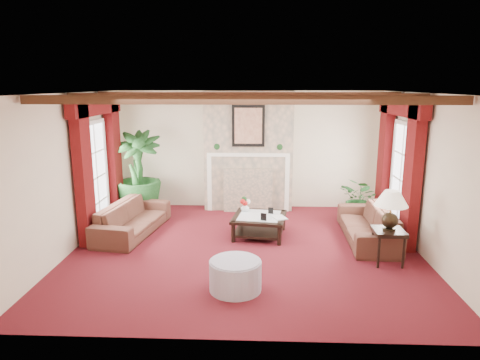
{
  "coord_description": "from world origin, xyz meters",
  "views": [
    {
      "loc": [
        0.21,
        -7.08,
        2.84
      ],
      "look_at": [
        -0.1,
        0.4,
        1.16
      ],
      "focal_mm": 32.0,
      "sensor_mm": 36.0,
      "label": 1
    }
  ],
  "objects_px": {
    "coffee_table": "(259,226)",
    "side_table": "(388,247)",
    "potted_palm": "(139,191)",
    "ottoman": "(235,276)",
    "sofa_right": "(368,219)",
    "sofa_left": "(132,213)"
  },
  "relations": [
    {
      "from": "sofa_right",
      "to": "side_table",
      "type": "height_order",
      "value": "sofa_right"
    },
    {
      "from": "sofa_left",
      "to": "sofa_right",
      "type": "bearing_deg",
      "value": -83.52
    },
    {
      "from": "coffee_table",
      "to": "side_table",
      "type": "bearing_deg",
      "value": -22.23
    },
    {
      "from": "sofa_right",
      "to": "ottoman",
      "type": "bearing_deg",
      "value": -46.63
    },
    {
      "from": "potted_palm",
      "to": "ottoman",
      "type": "relative_size",
      "value": 2.59
    },
    {
      "from": "coffee_table",
      "to": "ottoman",
      "type": "relative_size",
      "value": 1.32
    },
    {
      "from": "coffee_table",
      "to": "sofa_right",
      "type": "bearing_deg",
      "value": 4.05
    },
    {
      "from": "coffee_table",
      "to": "side_table",
      "type": "height_order",
      "value": "side_table"
    },
    {
      "from": "side_table",
      "to": "coffee_table",
      "type": "bearing_deg",
      "value": 149.7
    },
    {
      "from": "sofa_left",
      "to": "coffee_table",
      "type": "distance_m",
      "value": 2.47
    },
    {
      "from": "sofa_left",
      "to": "sofa_right",
      "type": "height_order",
      "value": "sofa_right"
    },
    {
      "from": "coffee_table",
      "to": "ottoman",
      "type": "xyz_separation_m",
      "value": [
        -0.34,
        -2.23,
        0.02
      ]
    },
    {
      "from": "sofa_right",
      "to": "potted_palm",
      "type": "height_order",
      "value": "potted_palm"
    },
    {
      "from": "sofa_right",
      "to": "side_table",
      "type": "distance_m",
      "value": 1.07
    },
    {
      "from": "potted_palm",
      "to": "coffee_table",
      "type": "xyz_separation_m",
      "value": [
        2.68,
        -1.31,
        -0.32
      ]
    },
    {
      "from": "potted_palm",
      "to": "sofa_right",
      "type": "bearing_deg",
      "value": -17.17
    },
    {
      "from": "sofa_left",
      "to": "potted_palm",
      "type": "xyz_separation_m",
      "value": [
        -0.22,
        1.26,
        0.12
      ]
    },
    {
      "from": "coffee_table",
      "to": "ottoman",
      "type": "bearing_deg",
      "value": -90.66
    },
    {
      "from": "potted_palm",
      "to": "ottoman",
      "type": "xyz_separation_m",
      "value": [
        2.33,
        -3.54,
        -0.3
      ]
    },
    {
      "from": "coffee_table",
      "to": "side_table",
      "type": "relative_size",
      "value": 1.71
    },
    {
      "from": "sofa_right",
      "to": "ottoman",
      "type": "distance_m",
      "value": 3.15
    },
    {
      "from": "side_table",
      "to": "sofa_right",
      "type": "bearing_deg",
      "value": 92.96
    }
  ]
}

